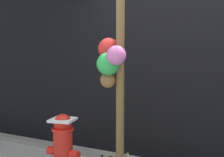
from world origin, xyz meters
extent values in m
cube|color=black|center=(0.00, 1.50, 1.72)|extent=(10.00, 0.20, 3.45)
cylinder|color=brown|center=(-0.18, 0.20, 1.28)|extent=(0.09, 0.09, 2.56)
sphere|color=red|center=(-0.34, 0.25, 1.60)|extent=(0.24, 0.24, 0.24)
sphere|color=#D66BB2|center=(-0.16, 0.07, 1.53)|extent=(0.21, 0.21, 0.21)
sphere|color=green|center=(-0.28, 0.12, 1.44)|extent=(0.25, 0.25, 0.25)
sphere|color=brown|center=(-0.30, 0.16, 1.26)|extent=(0.17, 0.17, 0.17)
sphere|color=brown|center=(-0.30, 0.16, 1.39)|extent=(0.12, 0.12, 0.12)
sphere|color=brown|center=(-0.35, 0.16, 1.43)|extent=(0.05, 0.05, 0.05)
sphere|color=brown|center=(-0.26, 0.16, 1.43)|extent=(0.05, 0.05, 0.05)
sphere|color=brown|center=(-0.30, 0.11, 1.39)|extent=(0.04, 0.04, 0.04)
cylinder|color=red|center=(-0.94, 0.18, 0.31)|extent=(0.23, 0.23, 0.62)
cylinder|color=red|center=(-0.94, 0.18, 0.63)|extent=(0.27, 0.27, 0.03)
sphere|color=red|center=(-0.94, 0.18, 0.71)|extent=(0.22, 0.22, 0.22)
cylinder|color=red|center=(-1.11, 0.18, 0.34)|extent=(0.11, 0.11, 0.11)
cylinder|color=red|center=(-0.77, 0.18, 0.34)|extent=(0.11, 0.11, 0.11)
cube|color=white|center=(-0.94, 0.18, 0.75)|extent=(0.33, 0.33, 0.03)
cylinder|color=black|center=(-0.32, 0.24, 0.38)|extent=(0.03, 0.03, 0.01)
cylinder|color=black|center=(-0.40, 0.20, 0.37)|extent=(0.03, 0.03, 0.01)
cylinder|color=gold|center=(-0.14, 0.33, 0.41)|extent=(0.03, 0.03, 0.01)
cylinder|color=black|center=(-0.46, 0.29, 0.35)|extent=(0.03, 0.03, 0.01)
cylinder|color=gold|center=(-0.40, 0.38, 0.34)|extent=(0.03, 0.03, 0.01)
camera|label=1|loc=(1.40, -2.91, 1.61)|focal=51.89mm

